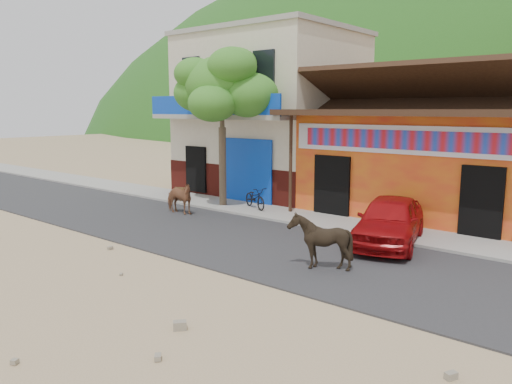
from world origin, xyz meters
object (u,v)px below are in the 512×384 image
(scooter, at_px, (255,198))
(cafe_chair_left, at_px, (175,189))
(cow_dark, at_px, (320,241))
(cafe_chair_right, at_px, (178,189))
(cow_tan, at_px, (178,198))
(red_car, at_px, (390,220))
(tree, at_px, (222,127))

(scooter, distance_m, cafe_chair_left, 3.95)
(cow_dark, bearing_deg, cafe_chair_right, -97.19)
(scooter, height_order, cafe_chair_left, cafe_chair_left)
(cow_dark, bearing_deg, scooter, -113.21)
(cow_tan, relative_size, cafe_chair_right, 1.43)
(cow_tan, relative_size, cafe_chair_left, 1.65)
(scooter, bearing_deg, cafe_chair_left, 122.42)
(cafe_chair_left, bearing_deg, cow_tan, -21.77)
(cow_tan, distance_m, red_car, 7.78)
(scooter, xyz_separation_m, cafe_chair_left, (-3.91, -0.54, 0.01))
(scooter, relative_size, cafe_chair_right, 1.60)
(cow_dark, relative_size, scooter, 0.87)
(cow_tan, bearing_deg, cafe_chair_right, 45.67)
(cow_dark, height_order, red_car, red_car)
(cow_dark, distance_m, scooter, 7.10)
(cow_tan, bearing_deg, cafe_chair_left, 48.47)
(cow_tan, distance_m, cafe_chair_right, 2.29)
(tree, relative_size, cafe_chair_left, 7.15)
(tree, height_order, cow_tan, tree)
(cow_dark, height_order, cafe_chair_right, cow_dark)
(cow_tan, bearing_deg, scooter, -41.91)
(cafe_chair_right, bearing_deg, red_car, -27.58)
(red_car, xyz_separation_m, cafe_chair_right, (-9.44, 0.50, -0.12))
(red_car, bearing_deg, cow_dark, -111.43)
(red_car, height_order, scooter, red_car)
(cow_dark, xyz_separation_m, cafe_chair_left, (-9.53, 3.79, -0.17))
(tree, distance_m, red_car, 7.83)
(cow_tan, bearing_deg, tree, -12.40)
(scooter, bearing_deg, cafe_chair_right, 126.10)
(cow_tan, height_order, cow_dark, cow_dark)
(tree, height_order, cafe_chair_left, tree)
(red_car, bearing_deg, cafe_chair_left, 160.44)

